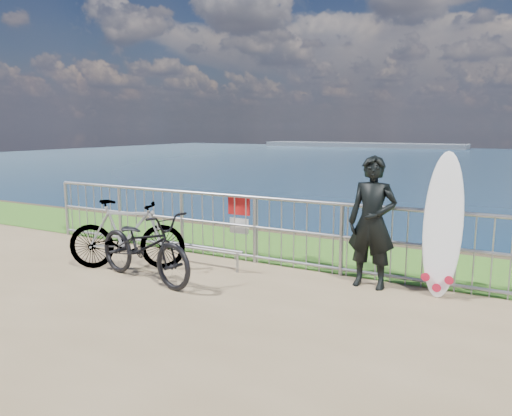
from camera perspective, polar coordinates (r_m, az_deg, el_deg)
The scene contains 8 objects.
grass_strip at distance 9.13m, azimuth 6.00°, elevation -4.93°, with size 120.00×120.00×0.00m, color #346D1E.
seascape at distance 160.18m, azimuth 11.95°, elevation 6.87°, with size 260.00×260.00×5.00m.
railing at distance 8.02m, azimuth 3.04°, elevation -2.71°, with size 10.06×0.10×1.13m.
surfer at distance 7.12m, azimuth 13.13°, elevation -1.62°, with size 0.68×0.44×1.86m, color black.
surfboard at distance 7.08m, azimuth 20.54°, elevation -2.33°, with size 0.52×0.46×1.94m.
bicycle_near at distance 7.48m, azimuth -12.66°, elevation -4.25°, with size 0.70×2.00×1.05m, color black.
bicycle_far at distance 8.17m, azimuth -14.57°, elevation -2.95°, with size 0.52×1.85×1.11m, color black.
bike_rack at distance 8.16m, azimuth -6.65°, elevation -4.62°, with size 1.69×0.05×0.35m.
Camera 1 is at (3.44, -5.45, 2.25)m, focal length 35.00 mm.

